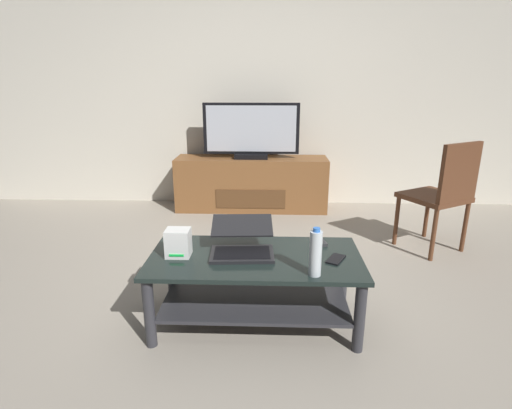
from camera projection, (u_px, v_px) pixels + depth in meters
The scene contains 11 objects.
ground_plane at pixel (253, 304), 2.60m from camera, with size 7.68×7.68×0.00m, color #9E9384.
back_wall at pixel (262, 78), 4.40m from camera, with size 6.40×0.12×2.80m, color beige.
coffee_table at pixel (255, 277), 2.33m from camera, with size 1.20×0.60×0.43m.
media_cabinet at pixel (252, 184), 4.43m from camera, with size 1.64×0.42×0.58m.
television at pixel (251, 132), 4.24m from camera, with size 1.01×0.20×0.58m.
dining_chair at pixel (443, 191), 3.24m from camera, with size 0.60×0.60×0.93m.
laptop at pixel (242, 242), 2.33m from camera, with size 0.38×0.39×0.16m.
router_box at pixel (178, 243), 2.27m from camera, with size 0.14×0.12×0.16m.
water_bottle_near at pixel (316, 253), 2.03m from camera, with size 0.06×0.06×0.26m.
cell_phone at pixel (336, 259), 2.23m from camera, with size 0.07×0.14×0.01m, color black.
tv_remote at pixel (320, 240), 2.48m from camera, with size 0.04×0.16×0.02m, color #2D2D30.
Camera 1 is at (0.11, -2.29, 1.38)m, focal length 28.25 mm.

